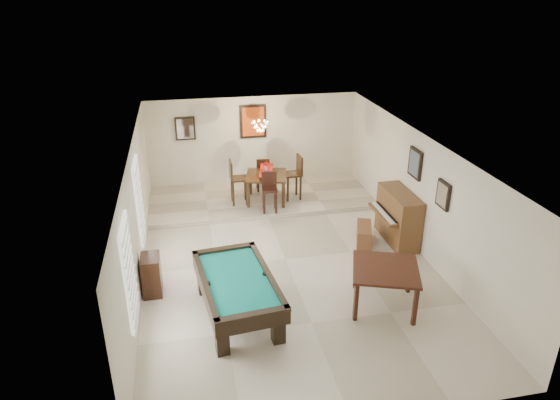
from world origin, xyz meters
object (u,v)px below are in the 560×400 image
object	(u,v)px
pool_table	(238,297)
flower_vase	(266,166)
dining_chair_west	(239,182)
square_table	(384,287)
dining_chair_south	(270,193)
chandelier	(260,123)
dining_chair_east	(292,177)
dining_table	(266,185)
upright_piano	(392,217)
piano_bench	(364,235)
apothecary_chest	(152,275)
dining_chair_north	(263,174)

from	to	relation	value
pool_table	flower_vase	world-z (taller)	flower_vase
dining_chair_west	square_table	bearing A→B (deg)	-156.76
dining_chair_south	dining_chair_west	world-z (taller)	dining_chair_west
pool_table	flower_vase	xyz separation A→B (m)	(1.34, 4.68, 0.72)
chandelier	dining_chair_south	bearing A→B (deg)	-86.22
flower_vase	dining_chair_east	bearing A→B (deg)	1.37
pool_table	dining_table	bearing A→B (deg)	67.66
pool_table	upright_piano	size ratio (longest dim) A/B	1.58
piano_bench	flower_vase	world-z (taller)	flower_vase
pool_table	apothecary_chest	size ratio (longest dim) A/B	2.87
upright_piano	dining_chair_north	size ratio (longest dim) A/B	1.49
pool_table	flower_vase	distance (m)	4.92
square_table	dining_table	world-z (taller)	dining_table
square_table	flower_vase	xyz separation A→B (m)	(-1.34, 4.92, 0.69)
dining_table	dining_chair_west	bearing A→B (deg)	-178.61
dining_chair_east	chandelier	distance (m)	1.71
piano_bench	chandelier	size ratio (longest dim) A/B	1.35
apothecary_chest	flower_vase	size ratio (longest dim) A/B	3.44
apothecary_chest	chandelier	size ratio (longest dim) A/B	1.32
piano_bench	upright_piano	bearing A→B (deg)	1.24
dining_table	dining_chair_east	distance (m)	0.73
dining_chair_west	piano_bench	bearing A→B (deg)	-134.96
flower_vase	apothecary_chest	bearing A→B (deg)	-128.27
dining_chair_north	dining_chair_south	bearing A→B (deg)	91.33
square_table	upright_piano	world-z (taller)	upright_piano
pool_table	dining_chair_east	world-z (taller)	dining_chair_east
flower_vase	dining_chair_north	bearing A→B (deg)	88.11
square_table	dining_chair_south	bearing A→B (deg)	107.93
dining_chair_north	dining_chair_east	size ratio (longest dim) A/B	0.81
pool_table	chandelier	bearing A→B (deg)	69.56
chandelier	dining_chair_north	bearing A→B (deg)	75.56
upright_piano	apothecary_chest	xyz separation A→B (m)	(-5.36, -1.07, -0.20)
flower_vase	upright_piano	bearing A→B (deg)	-46.07
pool_table	upright_piano	world-z (taller)	upright_piano
apothecary_chest	dining_chair_west	xyz separation A→B (m)	(2.15, 3.63, 0.32)
pool_table	dining_chair_north	size ratio (longest dim) A/B	2.35
dining_chair_north	piano_bench	bearing A→B (deg)	121.81
dining_chair_north	dining_chair_east	xyz separation A→B (m)	(0.68, -0.73, 0.12)
piano_bench	flower_vase	bearing A→B (deg)	124.97
upright_piano	piano_bench	world-z (taller)	upright_piano
pool_table	dining_chair_east	size ratio (longest dim) A/B	1.90
pool_table	chandelier	size ratio (longest dim) A/B	3.79
apothecary_chest	square_table	bearing A→B (deg)	-16.77
upright_piano	flower_vase	bearing A→B (deg)	133.93
dining_chair_north	dining_table	bearing A→B (deg)	91.76
square_table	chandelier	xyz separation A→B (m)	(-1.43, 5.19, 1.80)
dining_table	chandelier	distance (m)	1.67
flower_vase	chandelier	xyz separation A→B (m)	(-0.10, 0.28, 1.10)
dining_chair_east	dining_chair_north	bearing A→B (deg)	-141.73
pool_table	square_table	size ratio (longest dim) A/B	1.94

